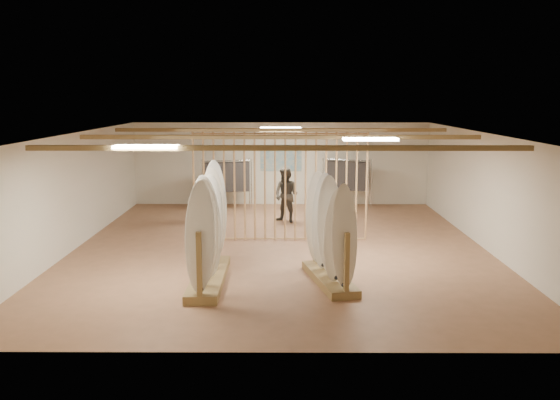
{
  "coord_description": "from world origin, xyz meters",
  "views": [
    {
      "loc": [
        0.08,
        -14.1,
        3.68
      ],
      "look_at": [
        0.0,
        0.0,
        1.2
      ],
      "focal_mm": 38.0,
      "sensor_mm": 36.0,
      "label": 1
    }
  ],
  "objects_px": {
    "clothing_rack_b": "(347,176)",
    "shopper_b": "(286,192)",
    "shopper_a": "(216,188)",
    "rack_left": "(208,245)",
    "rack_right": "(330,248)",
    "clothing_rack_a": "(227,177)"
  },
  "relations": [
    {
      "from": "shopper_b",
      "to": "shopper_a",
      "type": "bearing_deg",
      "value": -150.13
    },
    {
      "from": "rack_left",
      "to": "shopper_a",
      "type": "height_order",
      "value": "rack_left"
    },
    {
      "from": "clothing_rack_b",
      "to": "clothing_rack_a",
      "type": "bearing_deg",
      "value": -153.28
    },
    {
      "from": "rack_right",
      "to": "clothing_rack_a",
      "type": "distance_m",
      "value": 8.18
    },
    {
      "from": "clothing_rack_b",
      "to": "shopper_b",
      "type": "xyz_separation_m",
      "value": [
        -2.03,
        -2.35,
        -0.16
      ]
    },
    {
      "from": "clothing_rack_a",
      "to": "shopper_b",
      "type": "bearing_deg",
      "value": -57.44
    },
    {
      "from": "clothing_rack_b",
      "to": "shopper_a",
      "type": "relative_size",
      "value": 0.83
    },
    {
      "from": "rack_right",
      "to": "clothing_rack_b",
      "type": "distance_m",
      "value": 8.19
    },
    {
      "from": "clothing_rack_b",
      "to": "shopper_b",
      "type": "relative_size",
      "value": 0.91
    },
    {
      "from": "rack_right",
      "to": "shopper_a",
      "type": "xyz_separation_m",
      "value": [
        -2.9,
        5.85,
        0.29
      ]
    },
    {
      "from": "rack_left",
      "to": "clothing_rack_a",
      "type": "height_order",
      "value": "rack_left"
    },
    {
      "from": "rack_right",
      "to": "clothing_rack_a",
      "type": "bearing_deg",
      "value": 97.26
    },
    {
      "from": "rack_right",
      "to": "shopper_a",
      "type": "relative_size",
      "value": 1.14
    },
    {
      "from": "shopper_a",
      "to": "clothing_rack_a",
      "type": "bearing_deg",
      "value": -68.03
    },
    {
      "from": "rack_left",
      "to": "rack_right",
      "type": "xyz_separation_m",
      "value": [
        2.41,
        -0.0,
        -0.05
      ]
    },
    {
      "from": "clothing_rack_b",
      "to": "rack_right",
      "type": "bearing_deg",
      "value": -77.53
    },
    {
      "from": "shopper_a",
      "to": "rack_left",
      "type": "bearing_deg",
      "value": 121.02
    },
    {
      "from": "shopper_a",
      "to": "shopper_b",
      "type": "distance_m",
      "value": 2.07
    },
    {
      "from": "clothing_rack_a",
      "to": "rack_right",
      "type": "bearing_deg",
      "value": -82.44
    },
    {
      "from": "rack_left",
      "to": "shopper_a",
      "type": "bearing_deg",
      "value": 94.63
    },
    {
      "from": "clothing_rack_b",
      "to": "shopper_a",
      "type": "xyz_separation_m",
      "value": [
        -4.1,
        -2.25,
        -0.08
      ]
    },
    {
      "from": "rack_left",
      "to": "shopper_b",
      "type": "relative_size",
      "value": 1.52
    }
  ]
}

